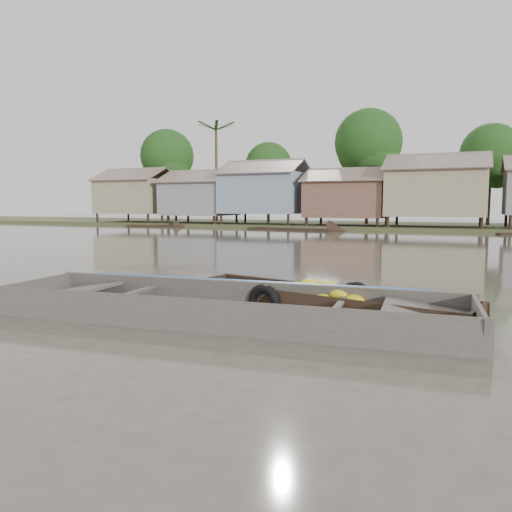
% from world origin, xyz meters
% --- Properties ---
extents(ground, '(120.00, 120.00, 0.00)m').
position_xyz_m(ground, '(0.00, 0.00, 0.00)').
color(ground, '#4D463B').
rests_on(ground, ground).
extents(riverbank, '(120.00, 12.47, 10.22)m').
position_xyz_m(riverbank, '(3.03, 31.86, 3.07)').
color(riverbank, '#384723').
rests_on(riverbank, ground).
extents(banana_boat, '(5.48, 2.47, 0.73)m').
position_xyz_m(banana_boat, '(2.26, 0.50, 0.14)').
color(banana_boat, black).
rests_on(banana_boat, ground).
extents(viewer_boat, '(7.85, 2.63, 0.62)m').
position_xyz_m(viewer_boat, '(1.16, -0.76, 0.07)').
color(viewer_boat, '#3F3A35').
rests_on(viewer_boat, ground).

